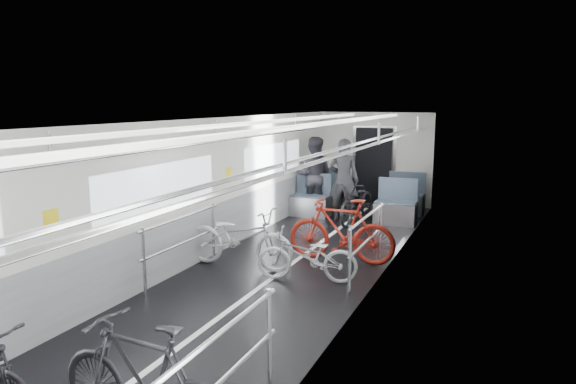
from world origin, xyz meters
name	(u,v)px	position (x,y,z in m)	size (l,w,h in m)	color
car_shell	(299,195)	(0.00, 1.78, 1.13)	(3.02, 14.01, 2.41)	black
bike_left_far	(239,238)	(-0.72, 0.98, 0.50)	(0.66, 1.90, 1.00)	#ACABB0
bike_right_near	(145,382)	(0.71, -3.16, 0.52)	(0.49, 1.74, 1.04)	black
bike_right_mid	(307,256)	(0.54, 0.79, 0.40)	(0.53, 1.52, 0.80)	#A7A6AB
bike_right_far	(341,230)	(0.72, 1.90, 0.55)	(0.52, 1.83, 1.10)	maroon
bike_aisle	(357,202)	(0.19, 4.80, 0.47)	(0.63, 1.79, 0.94)	black
person_standing	(344,180)	(-0.14, 4.80, 0.94)	(0.68, 0.45, 1.87)	black
person_seated	(314,175)	(-1.06, 5.34, 0.93)	(0.90, 0.70, 1.85)	#2E2D35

